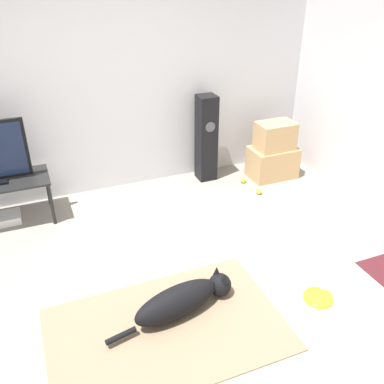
{
  "coord_description": "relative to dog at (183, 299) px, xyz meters",
  "views": [
    {
      "loc": [
        -0.71,
        -2.46,
        2.45
      ],
      "look_at": [
        0.63,
        0.85,
        0.45
      ],
      "focal_mm": 40.0,
      "sensor_mm": 36.0,
      "label": 1
    }
  ],
  "objects": [
    {
      "name": "ground_plane",
      "position": [
        -0.15,
        0.17,
        -0.14
      ],
      "size": [
        12.0,
        12.0,
        0.0
      ],
      "primitive_type": "plane",
      "color": "gray"
    },
    {
      "name": "wall_back",
      "position": [
        -0.15,
        2.27,
        1.14
      ],
      "size": [
        8.0,
        0.06,
        2.55
      ],
      "color": "silver",
      "rests_on": "ground_plane"
    },
    {
      "name": "area_rug",
      "position": [
        -0.18,
        -0.12,
        -0.13
      ],
      "size": [
        1.73,
        1.12,
        0.01
      ],
      "color": "#847056",
      "rests_on": "ground_plane"
    },
    {
      "name": "dog",
      "position": [
        0.0,
        0.0,
        0.0
      ],
      "size": [
        1.07,
        0.36,
        0.26
      ],
      "color": "black",
      "rests_on": "area_rug"
    },
    {
      "name": "frisbee",
      "position": [
        1.07,
        -0.27,
        -0.12
      ],
      "size": [
        0.24,
        0.24,
        0.03
      ],
      "color": "yellow",
      "rests_on": "ground_plane"
    },
    {
      "name": "cardboard_box_lower",
      "position": [
        1.86,
        1.77,
        0.05
      ],
      "size": [
        0.56,
        0.38,
        0.38
      ],
      "color": "tan",
      "rests_on": "ground_plane"
    },
    {
      "name": "cardboard_box_upper",
      "position": [
        1.85,
        1.75,
        0.41
      ],
      "size": [
        0.44,
        0.3,
        0.33
      ],
      "color": "tan",
      "rests_on": "cardboard_box_lower"
    },
    {
      "name": "floor_speaker",
      "position": [
        1.08,
        2.04,
        0.39
      ],
      "size": [
        0.22,
        0.22,
        1.04
      ],
      "color": "black",
      "rests_on": "ground_plane"
    },
    {
      "name": "tennis_ball_by_boxes",
      "position": [
        1.49,
        1.42,
        -0.1
      ],
      "size": [
        0.07,
        0.07,
        0.07
      ],
      "color": "#C6E033",
      "rests_on": "ground_plane"
    },
    {
      "name": "tennis_ball_near_speaker",
      "position": [
        1.45,
        1.74,
        -0.1
      ],
      "size": [
        0.07,
        0.07,
        0.07
      ],
      "color": "#C6E033",
      "rests_on": "ground_plane"
    },
    {
      "name": "game_console",
      "position": [
        -1.25,
        1.9,
        -0.1
      ],
      "size": [
        0.3,
        0.24,
        0.08
      ],
      "color": "white",
      "rests_on": "ground_plane"
    }
  ]
}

